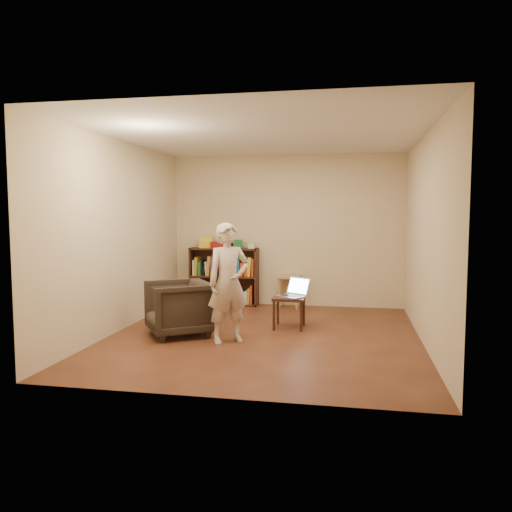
% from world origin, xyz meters
% --- Properties ---
extents(floor, '(4.50, 4.50, 0.00)m').
position_xyz_m(floor, '(0.00, 0.00, 0.00)').
color(floor, '#452016').
rests_on(floor, ground).
extents(ceiling, '(4.50, 4.50, 0.00)m').
position_xyz_m(ceiling, '(0.00, 0.00, 2.60)').
color(ceiling, silver).
rests_on(ceiling, wall_back).
extents(wall_back, '(4.00, 0.00, 4.00)m').
position_xyz_m(wall_back, '(0.00, 2.25, 1.30)').
color(wall_back, beige).
rests_on(wall_back, floor).
extents(wall_left, '(0.00, 4.50, 4.50)m').
position_xyz_m(wall_left, '(-2.00, 0.00, 1.30)').
color(wall_left, beige).
rests_on(wall_left, floor).
extents(wall_right, '(0.00, 4.50, 4.50)m').
position_xyz_m(wall_right, '(2.00, 0.00, 1.30)').
color(wall_right, beige).
rests_on(wall_right, floor).
extents(bookshelf, '(1.20, 0.30, 1.00)m').
position_xyz_m(bookshelf, '(-1.08, 2.09, 0.44)').
color(bookshelf, black).
rests_on(bookshelf, floor).
extents(box_yellow, '(0.27, 0.22, 0.19)m').
position_xyz_m(box_yellow, '(-1.41, 2.10, 1.10)').
color(box_yellow, yellow).
rests_on(box_yellow, bookshelf).
extents(red_cloth, '(0.38, 0.32, 0.11)m').
position_xyz_m(red_cloth, '(-1.11, 2.06, 1.05)').
color(red_cloth, maroon).
rests_on(red_cloth, bookshelf).
extents(box_green, '(0.17, 0.17, 0.15)m').
position_xyz_m(box_green, '(-0.82, 2.07, 1.07)').
color(box_green, '#1B682D').
rests_on(box_green, bookshelf).
extents(box_white, '(0.11, 0.11, 0.09)m').
position_xyz_m(box_white, '(-0.58, 2.08, 1.04)').
color(box_white, beige).
rests_on(box_white, bookshelf).
extents(stool, '(0.38, 0.38, 0.55)m').
position_xyz_m(stool, '(0.08, 2.03, 0.44)').
color(stool, tan).
rests_on(stool, floor).
extents(armchair, '(1.09, 1.08, 0.72)m').
position_xyz_m(armchair, '(-1.12, -0.16, 0.36)').
color(armchair, '#302720').
rests_on(armchair, floor).
extents(side_table, '(0.43, 0.43, 0.44)m').
position_xyz_m(side_table, '(0.27, 0.52, 0.37)').
color(side_table, black).
rests_on(side_table, floor).
extents(laptop, '(0.49, 0.49, 0.26)m').
position_xyz_m(laptop, '(0.33, 0.55, 0.50)').
color(laptop, silver).
rests_on(laptop, side_table).
extents(person, '(0.65, 0.61, 1.49)m').
position_xyz_m(person, '(-0.38, -0.39, 0.75)').
color(person, beige).
rests_on(person, floor).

